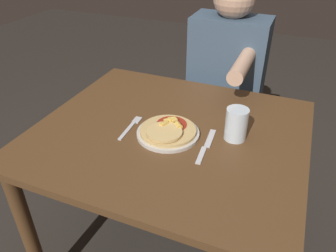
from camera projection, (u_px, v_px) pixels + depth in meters
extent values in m
plane|color=#2D2823|center=(169.00, 250.00, 1.69)|extent=(8.00, 8.00, 0.00)
cube|color=brown|center=(170.00, 133.00, 1.29)|extent=(1.04, 0.91, 0.03)
cylinder|color=brown|center=(29.00, 235.00, 1.33)|extent=(0.06, 0.06, 0.71)
cylinder|color=brown|center=(124.00, 134.00, 1.95)|extent=(0.06, 0.06, 0.71)
cylinder|color=brown|center=(283.00, 173.00, 1.66)|extent=(0.06, 0.06, 0.71)
cylinder|color=beige|center=(168.00, 133.00, 1.25)|extent=(0.24, 0.24, 0.01)
cylinder|color=tan|center=(168.00, 130.00, 1.25)|extent=(0.22, 0.22, 0.01)
cylinder|color=#9E2819|center=(171.00, 125.00, 1.27)|extent=(0.12, 0.12, 0.00)
cylinder|color=#DDB771|center=(164.00, 132.00, 1.21)|extent=(0.13, 0.13, 0.01)
cylinder|color=gold|center=(179.00, 125.00, 1.24)|extent=(0.04, 0.04, 0.02)
cylinder|color=gold|center=(167.00, 121.00, 1.27)|extent=(0.03, 0.03, 0.02)
cylinder|color=gold|center=(174.00, 121.00, 1.27)|extent=(0.03, 0.03, 0.02)
cylinder|color=gold|center=(173.00, 119.00, 1.28)|extent=(0.04, 0.03, 0.02)
cylinder|color=gold|center=(164.00, 124.00, 1.25)|extent=(0.03, 0.04, 0.02)
cube|color=silver|center=(127.00, 131.00, 1.28)|extent=(0.02, 0.13, 0.00)
cube|color=silver|center=(137.00, 120.00, 1.34)|extent=(0.03, 0.05, 0.00)
cube|color=silver|center=(201.00, 155.00, 1.15)|extent=(0.03, 0.10, 0.00)
cube|color=silver|center=(210.00, 139.00, 1.23)|extent=(0.03, 0.12, 0.00)
cylinder|color=silver|center=(236.00, 124.00, 1.21)|extent=(0.08, 0.08, 0.12)
cylinder|color=#2D2D38|center=(206.00, 142.00, 2.07)|extent=(0.11, 0.11, 0.50)
cylinder|color=#2D2D38|center=(233.00, 148.00, 2.01)|extent=(0.11, 0.11, 0.50)
cube|color=#3D5166|center=(227.00, 67.00, 1.76)|extent=(0.39, 0.22, 0.53)
cylinder|color=tan|center=(242.00, 66.00, 1.45)|extent=(0.07, 0.30, 0.07)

